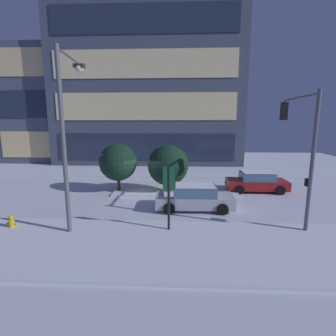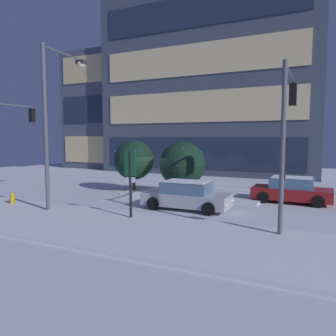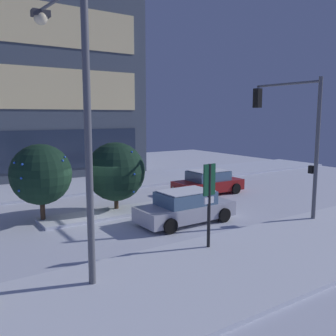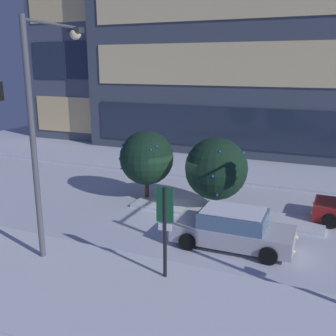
# 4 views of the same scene
# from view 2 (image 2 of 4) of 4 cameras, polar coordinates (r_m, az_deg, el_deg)

# --- Properties ---
(ground) EXTENTS (52.00, 52.00, 0.00)m
(ground) POSITION_cam_2_polar(r_m,az_deg,el_deg) (21.45, -2.50, -4.80)
(ground) COLOR silver
(curb_strip_near) EXTENTS (52.00, 5.20, 0.14)m
(curb_strip_near) POSITION_cam_2_polar(r_m,az_deg,el_deg) (15.10, -16.70, -9.06)
(curb_strip_near) COLOR silver
(curb_strip_near) RESTS_ON ground
(curb_strip_far) EXTENTS (52.00, 5.20, 0.14)m
(curb_strip_far) POSITION_cam_2_polar(r_m,az_deg,el_deg) (28.52, 4.88, -2.16)
(curb_strip_far) COLOR silver
(curb_strip_far) RESTS_ON ground
(median_strip) EXTENTS (9.00, 1.80, 0.14)m
(median_strip) POSITION_cam_2_polar(r_m,az_deg,el_deg) (20.67, 3.41, -4.99)
(median_strip) COLOR silver
(median_strip) RESTS_ON ground
(office_tower_main) EXTENTS (22.73, 13.71, 22.81)m
(office_tower_main) POSITION_cam_2_polar(r_m,az_deg,el_deg) (39.62, 8.68, 16.35)
(office_tower_main) COLOR #424C5B
(office_tower_main) RESTS_ON ground
(office_tower_secondary) EXTENTS (13.01, 11.37, 14.35)m
(office_tower_secondary) POSITION_cam_2_polar(r_m,az_deg,el_deg) (44.00, -6.94, 9.70)
(office_tower_secondary) COLOR #4C5466
(office_tower_secondary) RESTS_ON ground
(car_near) EXTENTS (4.69, 2.16, 1.49)m
(car_near) POSITION_cam_2_polar(r_m,az_deg,el_deg) (17.24, 3.28, -4.88)
(car_near) COLOR #B7B7C1
(car_near) RESTS_ON ground
(car_far) EXTENTS (4.50, 2.18, 1.49)m
(car_far) POSITION_cam_2_polar(r_m,az_deg,el_deg) (20.30, 20.89, -3.69)
(car_far) COLOR maroon
(car_far) RESTS_ON ground
(traffic_light_corner_near_right) EXTENTS (0.32, 4.06, 6.57)m
(traffic_light_corner_near_right) POSITION_cam_2_polar(r_m,az_deg,el_deg) (14.17, 20.25, 7.80)
(traffic_light_corner_near_right) COLOR #565960
(traffic_light_corner_near_right) RESTS_ON ground
(street_lamp_arched) EXTENTS (0.65, 3.41, 8.34)m
(street_lamp_arched) POSITION_cam_2_polar(r_m,az_deg,el_deg) (17.98, -18.97, 10.28)
(street_lamp_arched) COLOR #565960
(street_lamp_arched) RESTS_ON ground
(fire_hydrant) EXTENTS (0.48, 0.26, 0.73)m
(fire_hydrant) POSITION_cam_2_polar(r_m,az_deg,el_deg) (20.01, -25.71, -5.04)
(fire_hydrant) COLOR gold
(fire_hydrant) RESTS_ON ground
(parking_info_sign) EXTENTS (0.55, 0.12, 3.18)m
(parking_info_sign) POSITION_cam_2_polar(r_m,az_deg,el_deg) (14.74, -6.62, -1.44)
(parking_info_sign) COLOR black
(parking_info_sign) RESTS_ON ground
(decorated_tree_median) EXTENTS (2.98, 3.02, 3.55)m
(decorated_tree_median) POSITION_cam_2_polar(r_m,az_deg,el_deg) (21.03, 2.51, 0.64)
(decorated_tree_median) COLOR #473323
(decorated_tree_median) RESTS_ON ground
(decorated_tree_right_of_median) EXTENTS (2.76, 2.76, 3.61)m
(decorated_tree_right_of_median) POSITION_cam_2_polar(r_m,az_deg,el_deg) (22.72, -6.04, 1.41)
(decorated_tree_right_of_median) COLOR #473323
(decorated_tree_right_of_median) RESTS_ON ground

